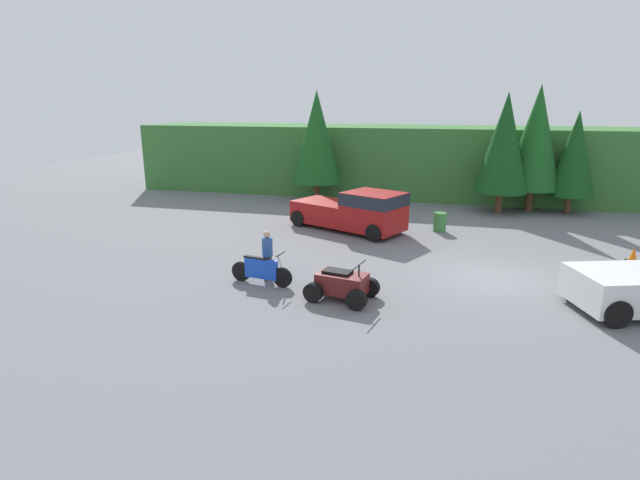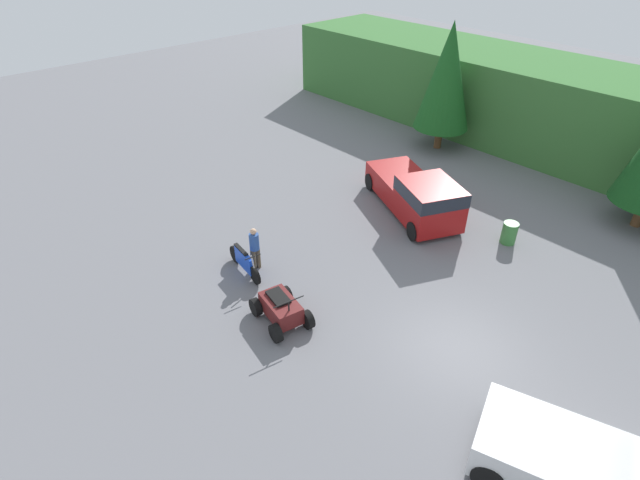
{
  "view_description": "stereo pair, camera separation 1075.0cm",
  "coord_description": "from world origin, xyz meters",
  "px_view_note": "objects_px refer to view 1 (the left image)",
  "views": [
    {
      "loc": [
        -1.44,
        -16.89,
        5.74
      ],
      "look_at": [
        -5.98,
        -0.05,
        0.95
      ],
      "focal_mm": 28.0,
      "sensor_mm": 36.0,
      "label": 1
    },
    {
      "loc": [
        5.01,
        -10.14,
        11.06
      ],
      "look_at": [
        -5.98,
        -0.05,
        0.95
      ],
      "focal_mm": 28.0,
      "sensor_mm": 36.0,
      "label": 2
    }
  ],
  "objects_px": {
    "pickup_truck_red": "(356,210)",
    "traffic_cone": "(633,255)",
    "rider_person": "(268,254)",
    "steel_barrel": "(440,222)",
    "quad_atv": "(342,285)",
    "dirt_bike": "(261,271)"
  },
  "relations": [
    {
      "from": "quad_atv",
      "to": "steel_barrel",
      "type": "relative_size",
      "value": 2.49
    },
    {
      "from": "rider_person",
      "to": "steel_barrel",
      "type": "xyz_separation_m",
      "value": [
        5.33,
        8.25,
        -0.48
      ]
    },
    {
      "from": "pickup_truck_red",
      "to": "quad_atv",
      "type": "height_order",
      "value": "pickup_truck_red"
    },
    {
      "from": "quad_atv",
      "to": "traffic_cone",
      "type": "xyz_separation_m",
      "value": [
        9.73,
        6.5,
        -0.22
      ]
    },
    {
      "from": "rider_person",
      "to": "traffic_cone",
      "type": "relative_size",
      "value": 3.07
    },
    {
      "from": "rider_person",
      "to": "steel_barrel",
      "type": "height_order",
      "value": "rider_person"
    },
    {
      "from": "pickup_truck_red",
      "to": "quad_atv",
      "type": "xyz_separation_m",
      "value": [
        1.19,
        -8.3,
        -0.54
      ]
    },
    {
      "from": "rider_person",
      "to": "dirt_bike",
      "type": "bearing_deg",
      "value": -83.2
    },
    {
      "from": "dirt_bike",
      "to": "rider_person",
      "type": "xyz_separation_m",
      "value": [
        0.06,
        0.45,
        0.45
      ]
    },
    {
      "from": "steel_barrel",
      "to": "traffic_cone",
      "type": "bearing_deg",
      "value": -21.31
    },
    {
      "from": "quad_atv",
      "to": "rider_person",
      "type": "distance_m",
      "value": 3.01
    },
    {
      "from": "traffic_cone",
      "to": "steel_barrel",
      "type": "relative_size",
      "value": 0.62
    },
    {
      "from": "traffic_cone",
      "to": "pickup_truck_red",
      "type": "bearing_deg",
      "value": 170.66
    },
    {
      "from": "pickup_truck_red",
      "to": "traffic_cone",
      "type": "height_order",
      "value": "pickup_truck_red"
    },
    {
      "from": "rider_person",
      "to": "steel_barrel",
      "type": "relative_size",
      "value": 1.92
    },
    {
      "from": "traffic_cone",
      "to": "steel_barrel",
      "type": "height_order",
      "value": "steel_barrel"
    },
    {
      "from": "pickup_truck_red",
      "to": "quad_atv",
      "type": "distance_m",
      "value": 8.4
    },
    {
      "from": "rider_person",
      "to": "pickup_truck_red",
      "type": "bearing_deg",
      "value": 91.88
    },
    {
      "from": "traffic_cone",
      "to": "steel_barrel",
      "type": "xyz_separation_m",
      "value": [
        -7.19,
        2.8,
        0.19
      ]
    },
    {
      "from": "dirt_bike",
      "to": "quad_atv",
      "type": "distance_m",
      "value": 2.9
    },
    {
      "from": "quad_atv",
      "to": "rider_person",
      "type": "relative_size",
      "value": 1.3
    },
    {
      "from": "pickup_truck_red",
      "to": "rider_person",
      "type": "relative_size",
      "value": 3.42
    }
  ]
}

